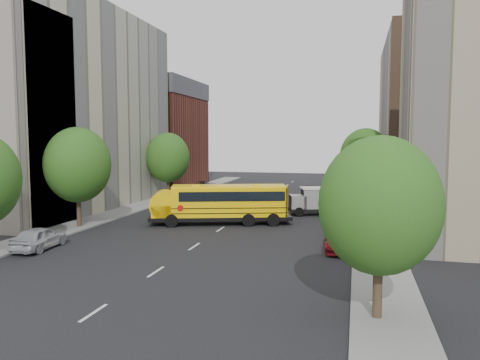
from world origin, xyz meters
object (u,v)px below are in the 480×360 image
at_px(parked_car_3, 341,238).
at_px(parked_car_4, 343,196).
at_px(street_tree_1, 78,165).
at_px(street_tree_2, 168,158).
at_px(safari_truck, 322,200).
at_px(street_tree_5, 364,157).
at_px(parked_car_0, 39,238).
at_px(school_bus, 219,202).
at_px(parked_car_5, 352,189).
at_px(street_tree_4, 365,157).
at_px(parked_car_2, 205,186).
at_px(parked_car_1, 170,197).
at_px(street_tree_3, 380,206).

relative_size(parked_car_3, parked_car_4, 1.07).
bearing_deg(street_tree_1, parked_car_3, -6.91).
distance_m(street_tree_2, safari_truck, 19.73).
bearing_deg(parked_car_4, street_tree_1, -135.30).
bearing_deg(safari_truck, street_tree_5, 62.60).
bearing_deg(parked_car_0, school_bus, -131.33).
relative_size(street_tree_2, parked_car_5, 1.81).
bearing_deg(street_tree_5, street_tree_2, -151.39).
relative_size(street_tree_4, parked_car_2, 1.55).
height_order(street_tree_5, parked_car_1, street_tree_5).
xyz_separation_m(street_tree_5, parked_car_4, (-2.20, -10.49, -3.91)).
height_order(school_bus, parked_car_0, school_bus).
xyz_separation_m(parked_car_1, parked_car_5, (19.20, 12.41, 0.01)).
distance_m(safari_truck, parked_car_4, 8.69).
xyz_separation_m(street_tree_3, parked_car_1, (-20.60, 29.18, -3.76)).
xyz_separation_m(parked_car_2, parked_car_4, (18.06, -6.75, 0.06)).
relative_size(street_tree_3, parked_car_5, 1.67).
xyz_separation_m(school_bus, parked_car_1, (-8.87, 10.99, -1.13)).
bearing_deg(parked_car_1, school_bus, 133.26).
xyz_separation_m(street_tree_2, parked_car_3, (20.27, -20.46, -4.11)).
bearing_deg(street_tree_2, street_tree_3, -55.49).
bearing_deg(street_tree_3, street_tree_4, 90.00).
xyz_separation_m(parked_car_1, parked_car_4, (18.40, 4.33, 0.10)).
height_order(street_tree_5, safari_truck, street_tree_5).
bearing_deg(parked_car_0, street_tree_1, -80.45).
bearing_deg(street_tree_3, school_bus, 122.82).
bearing_deg(street_tree_4, parked_car_0, -128.88).
bearing_deg(safari_truck, street_tree_3, -97.03).
bearing_deg(parked_car_2, school_bus, 112.57).
xyz_separation_m(street_tree_2, parked_car_4, (19.80, 1.51, -4.04)).
distance_m(school_bus, safari_truck, 10.40).
relative_size(school_bus, safari_truck, 1.89).
distance_m(parked_car_1, parked_car_4, 18.90).
distance_m(parked_car_0, parked_car_3, 19.09).
bearing_deg(street_tree_5, parked_car_2, -169.53).
bearing_deg(parked_car_5, street_tree_4, -86.09).
relative_size(street_tree_2, school_bus, 0.65).
bearing_deg(safari_truck, street_tree_4, 45.13).
height_order(street_tree_2, street_tree_4, street_tree_4).
bearing_deg(parked_car_1, parked_car_0, 95.27).
distance_m(parked_car_0, parked_car_4, 32.15).
bearing_deg(school_bus, street_tree_4, 32.26).
height_order(street_tree_2, parked_car_0, street_tree_2).
relative_size(street_tree_3, parked_car_4, 1.53).
bearing_deg(parked_car_5, parked_car_3, -95.01).
xyz_separation_m(street_tree_1, parked_car_5, (20.60, 27.59, -4.25)).
distance_m(street_tree_5, parked_car_2, 20.98).
height_order(street_tree_1, parked_car_3, street_tree_1).
bearing_deg(parked_car_2, parked_car_3, 124.28).
distance_m(parked_car_0, parked_car_5, 39.48).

